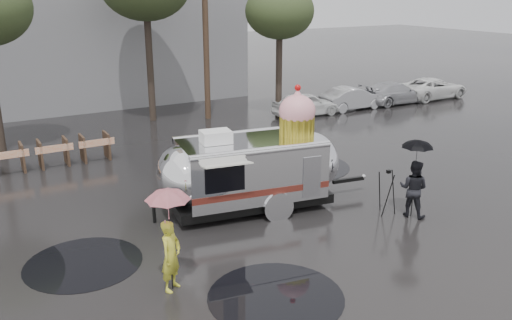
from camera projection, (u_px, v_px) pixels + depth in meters
ground at (349, 237)px, 14.18m from camera, size 120.00×120.00×0.00m
puddles at (299, 217)px, 15.39m from camera, size 14.69×10.09×0.01m
utility_pole at (205, 23)px, 25.50m from camera, size 1.60×0.28×9.00m
tree_right at (280, 12)px, 26.20m from camera, size 3.36×3.36×6.42m
barricade_row at (53, 152)px, 19.61m from camera, size 4.30×0.80×1.00m
parked_cars at (378, 93)px, 29.45m from camera, size 13.20×1.90×1.50m
airstream_trailer at (253, 167)px, 15.65m from camera, size 6.74×2.92×3.66m
person_left at (171, 256)px, 11.51m from camera, size 0.69×0.65×1.60m
umbrella_pink at (168, 206)px, 11.16m from camera, size 1.16×1.16×2.34m
person_right at (413, 189)px, 15.24m from camera, size 0.77×0.91×1.66m
umbrella_black at (417, 152)px, 14.91m from camera, size 1.07×1.07×2.28m
tripod at (387, 189)px, 15.41m from camera, size 0.51×0.55×1.33m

